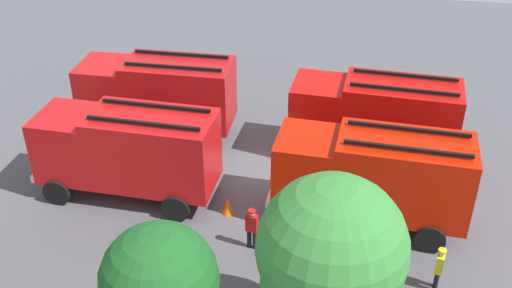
% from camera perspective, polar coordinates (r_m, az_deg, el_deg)
% --- Properties ---
extents(ground_plane, '(50.04, 50.04, 0.00)m').
position_cam_1_polar(ground_plane, '(26.00, 0.00, -2.62)').
color(ground_plane, '#4C4C51').
extents(fire_truck_0, '(7.34, 3.13, 3.88)m').
position_cam_1_polar(fire_truck_0, '(26.35, 11.12, 2.73)').
color(fire_truck_0, '#BB0D09').
rests_on(fire_truck_0, ground).
extents(fire_truck_1, '(7.21, 2.78, 3.88)m').
position_cam_1_polar(fire_truck_1, '(28.08, -9.27, 4.83)').
color(fire_truck_1, '#B11112').
rests_on(fire_truck_1, ground).
extents(fire_truck_2, '(7.33, 3.09, 3.88)m').
position_cam_1_polar(fire_truck_2, '(22.46, 10.95, -2.81)').
color(fire_truck_2, '#BB1402').
rests_on(fire_truck_2, ground).
extents(fire_truck_3, '(7.29, 2.97, 3.88)m').
position_cam_1_polar(fire_truck_3, '(24.02, -11.98, -0.45)').
color(fire_truck_3, red).
rests_on(fire_truck_3, ground).
extents(firefighter_0, '(0.28, 0.43, 1.73)m').
position_cam_1_polar(firefighter_0, '(26.14, -9.86, -0.40)').
color(firefighter_0, black).
rests_on(firefighter_0, ground).
extents(firefighter_1, '(0.32, 0.46, 1.69)m').
position_cam_1_polar(firefighter_1, '(20.90, 16.87, -11.06)').
color(firefighter_1, black).
rests_on(firefighter_1, ground).
extents(firefighter_2, '(0.46, 0.31, 1.69)m').
position_cam_1_polar(firefighter_2, '(21.57, -0.39, -7.82)').
color(firefighter_2, black).
rests_on(firefighter_2, ground).
extents(firefighter_3, '(0.36, 0.47, 1.69)m').
position_cam_1_polar(firefighter_3, '(29.53, 9.05, 3.61)').
color(firefighter_3, black).
rests_on(firefighter_3, ground).
extents(tree_0, '(4.00, 4.00, 6.20)m').
position_cam_1_polar(tree_0, '(15.95, 7.15, -9.78)').
color(tree_0, brown).
rests_on(tree_0, ground).
extents(tree_1, '(3.19, 3.19, 4.95)m').
position_cam_1_polar(tree_1, '(16.16, 6.12, -13.12)').
color(tree_1, brown).
rests_on(tree_1, ground).
extents(tree_2, '(3.19, 3.19, 4.94)m').
position_cam_1_polar(tree_2, '(16.39, -9.09, -12.65)').
color(tree_2, brown).
rests_on(tree_2, ground).
extents(traffic_cone_0, '(0.48, 0.48, 0.69)m').
position_cam_1_polar(traffic_cone_0, '(23.52, -2.65, -5.84)').
color(traffic_cone_0, '#F2600C').
rests_on(traffic_cone_0, ground).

